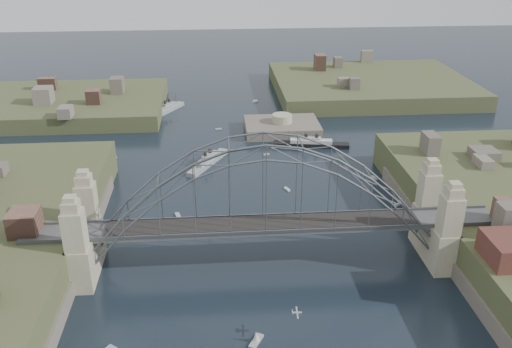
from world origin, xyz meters
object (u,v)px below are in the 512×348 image
object	(u,v)px
bridge	(264,204)
naval_cruiser_far	(168,109)
fort_island	(282,133)
ocean_liner	(311,144)
naval_cruiser_near	(208,162)

from	to	relation	value
bridge	naval_cruiser_far	world-z (taller)	bridge
bridge	fort_island	bearing A→B (deg)	80.27
bridge	naval_cruiser_far	bearing A→B (deg)	104.25
bridge	ocean_liner	size ratio (longest dim) A/B	3.95
bridge	naval_cruiser_far	distance (m)	96.07
naval_cruiser_near	naval_cruiser_far	distance (m)	47.56
fort_island	naval_cruiser_far	bearing A→B (deg)	147.68
fort_island	naval_cruiser_far	size ratio (longest dim) A/B	1.44
naval_cruiser_far	ocean_liner	size ratio (longest dim) A/B	0.72
naval_cruiser_near	ocean_liner	bearing A→B (deg)	19.90
fort_island	naval_cruiser_far	world-z (taller)	fort_island
naval_cruiser_far	ocean_liner	bearing A→B (deg)	-39.87
fort_island	ocean_liner	distance (m)	14.46
bridge	ocean_liner	world-z (taller)	bridge
naval_cruiser_far	bridge	bearing A→B (deg)	-75.75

